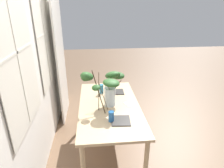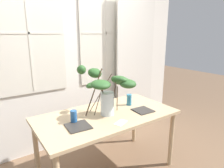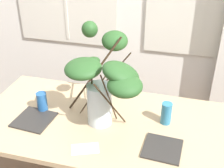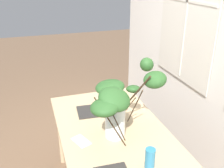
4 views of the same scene
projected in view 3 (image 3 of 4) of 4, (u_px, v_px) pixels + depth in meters
The scene contains 7 objects.
dining_table at pixel (101, 130), 1.92m from camera, with size 1.59×0.83×0.76m.
vase_with_branches at pixel (105, 77), 1.74m from camera, with size 0.56×0.67×0.56m.
drinking_glass_blue_left at pixel (42, 102), 1.95m from camera, with size 0.07×0.07×0.13m, color #235693.
drinking_glass_blue_right at pixel (166, 113), 1.83m from camera, with size 0.07×0.07×0.14m, color teal.
plate_square_left at pixel (34, 119), 1.88m from camera, with size 0.23×0.23×0.01m, color #2D2B28.
plate_square_right at pixel (162, 148), 1.65m from camera, with size 0.21×0.21×0.01m, color #2D2B28.
napkin_folded at pixel (85, 149), 1.65m from camera, with size 0.15×0.09×0.00m, color silver.
Camera 3 is at (0.46, -1.44, 1.90)m, focal length 47.41 mm.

